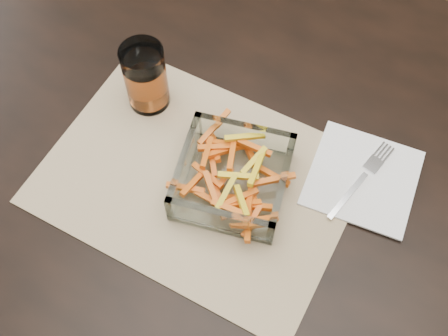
% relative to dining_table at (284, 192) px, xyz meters
% --- Properties ---
extents(dining_table, '(1.60, 0.90, 0.75)m').
position_rel_dining_table_xyz_m(dining_table, '(0.00, 0.00, 0.00)').
color(dining_table, black).
rests_on(dining_table, ground).
extents(placemat, '(0.45, 0.33, 0.00)m').
position_rel_dining_table_xyz_m(placemat, '(-0.11, -0.09, 0.09)').
color(placemat, tan).
rests_on(placemat, dining_table).
extents(glass_bowl, '(0.19, 0.19, 0.06)m').
position_rel_dining_table_xyz_m(glass_bowl, '(-0.06, -0.07, 0.12)').
color(glass_bowl, white).
rests_on(glass_bowl, placemat).
extents(tumbler, '(0.07, 0.07, 0.12)m').
position_rel_dining_table_xyz_m(tumbler, '(-0.25, 0.00, 0.14)').
color(tumbler, white).
rests_on(tumbler, placemat).
extents(napkin, '(0.17, 0.17, 0.00)m').
position_rel_dining_table_xyz_m(napkin, '(0.11, 0.03, 0.09)').
color(napkin, white).
rests_on(napkin, placemat).
extents(fork, '(0.05, 0.16, 0.00)m').
position_rel_dining_table_xyz_m(fork, '(0.11, 0.03, 0.10)').
color(fork, silver).
rests_on(fork, napkin).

